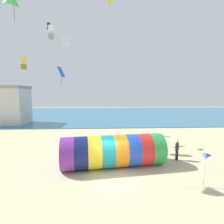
{
  "coord_description": "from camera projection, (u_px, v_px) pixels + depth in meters",
  "views": [
    {
      "loc": [
        -0.62,
        -11.39,
        5.88
      ],
      "look_at": [
        0.14,
        4.02,
        4.18
      ],
      "focal_mm": 28.0,
      "sensor_mm": 36.0,
      "label": 1
    }
  ],
  "objects": [
    {
      "name": "ground_plane",
      "position": [
        113.0,
        179.0,
        11.98
      ],
      "size": [
        120.0,
        120.0,
        0.0
      ],
      "primitive_type": "plane",
      "color": "#CCBA8C"
    },
    {
      "name": "sea",
      "position": [
        106.0,
        114.0,
        48.61
      ],
      "size": [
        120.0,
        40.0,
        0.1
      ],
      "primitive_type": "cube",
      "color": "teal",
      "rests_on": "ground"
    },
    {
      "name": "giant_inflatable_tube",
      "position": [
        114.0,
        151.0,
        13.86
      ],
      "size": [
        8.34,
        3.56,
        2.53
      ],
      "color": "purple",
      "rests_on": "ground"
    },
    {
      "name": "kite_handler",
      "position": [
        177.0,
        150.0,
        15.22
      ],
      "size": [
        0.39,
        0.42,
        1.77
      ],
      "color": "black",
      "rests_on": "ground"
    },
    {
      "name": "kite_yellow_box",
      "position": [
        24.0,
        63.0,
        22.64
      ],
      "size": [
        0.63,
        0.63,
        1.63
      ],
      "color": "yellow"
    },
    {
      "name": "kite_white_diamond",
      "position": [
        67.0,
        41.0,
        20.87
      ],
      "size": [
        1.06,
        0.93,
        2.21
      ],
      "color": "white"
    },
    {
      "name": "kite_white_box",
      "position": [
        51.0,
        33.0,
        18.23
      ],
      "size": [
        0.55,
        0.55,
        1.45
      ],
      "color": "white"
    },
    {
      "name": "kite_green_delta",
      "position": [
        14.0,
        2.0,
        12.37
      ],
      "size": [
        1.47,
        1.52,
        1.86
      ],
      "color": "green"
    },
    {
      "name": "kite_yellow_diamond",
      "position": [
        110.0,
        0.0,
        18.67
      ],
      "size": [
        0.51,
        0.12,
        1.25
      ],
      "color": "yellow"
    },
    {
      "name": "kite_blue_diamond",
      "position": [
        61.0,
        72.0,
        23.2
      ],
      "size": [
        0.88,
        1.16,
        2.46
      ],
      "color": "blue"
    },
    {
      "name": "kite_black_box",
      "position": [
        48.0,
        26.0,
        25.87
      ],
      "size": [
        0.47,
        0.47,
        1.0
      ],
      "color": "black"
    },
    {
      "name": "beach_flag",
      "position": [
        208.0,
        157.0,
        10.72
      ],
      "size": [
        0.47,
        0.36,
        2.23
      ],
      "color": "silver",
      "rests_on": "ground"
    }
  ]
}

